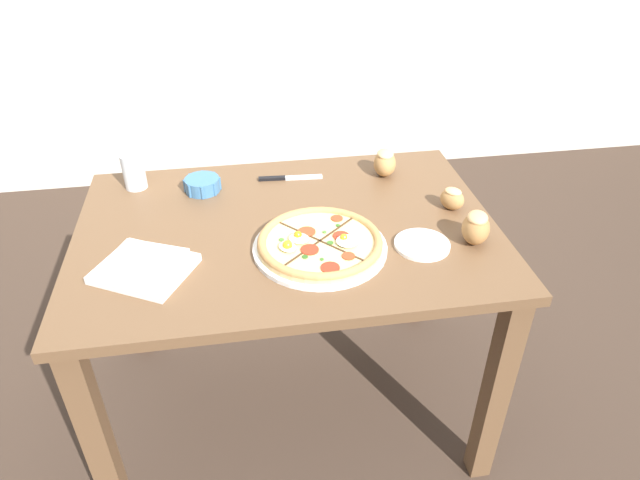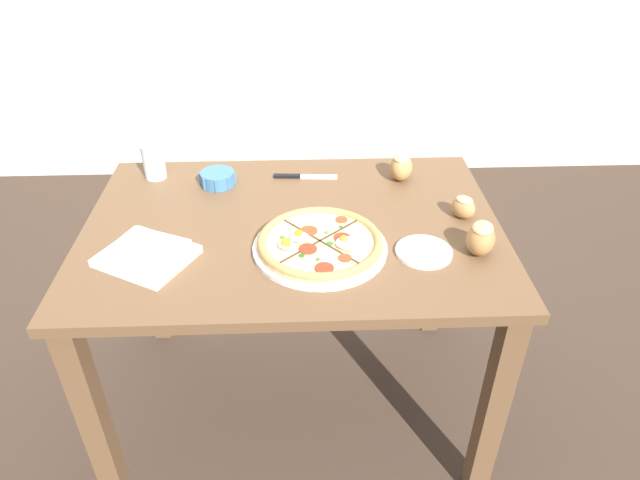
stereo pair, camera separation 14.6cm
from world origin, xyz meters
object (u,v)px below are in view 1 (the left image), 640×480
object	(u,v)px
napkin_folded	(144,267)
bread_piece_near	(476,227)
knife_main	(290,178)
water_glass	(134,173)
bread_piece_far	(452,198)
dining_table	(288,258)
bread_piece_mid	(385,162)
ramekin_bowl	(202,184)
side_saucer	(422,245)
pizza	(320,244)

from	to	relation	value
napkin_folded	bread_piece_near	size ratio (longest dim) A/B	2.36
knife_main	water_glass	size ratio (longest dim) A/B	1.84
knife_main	bread_piece_far	bearing A→B (deg)	-26.48
bread_piece_far	dining_table	bearing A→B (deg)	-177.85
bread_piece_mid	bread_piece_far	distance (m)	0.27
dining_table	bread_piece_far	world-z (taller)	bread_piece_far
ramekin_bowl	side_saucer	xyz separation A→B (m)	(0.57, -0.39, -0.02)
ramekin_bowl	side_saucer	bearing A→B (deg)	-34.60
dining_table	bread_piece_near	world-z (taller)	bread_piece_near
side_saucer	dining_table	bearing A→B (deg)	155.59
ramekin_bowl	side_saucer	size ratio (longest dim) A/B	0.77
knife_main	side_saucer	size ratio (longest dim) A/B	1.38
ramekin_bowl	bread_piece_mid	size ratio (longest dim) A/B	1.06
pizza	ramekin_bowl	world-z (taller)	pizza
bread_piece_far	knife_main	world-z (taller)	bread_piece_far
dining_table	pizza	distance (m)	0.19
pizza	napkin_folded	world-z (taller)	pizza
knife_main	side_saucer	bearing A→B (deg)	-51.41
dining_table	pizza	bearing A→B (deg)	-60.34
bread_piece_mid	side_saucer	xyz separation A→B (m)	(-0.00, -0.40, -0.04)
bread_piece_far	side_saucer	world-z (taller)	bread_piece_far
dining_table	napkin_folded	xyz separation A→B (m)	(-0.37, -0.15, 0.13)
knife_main	side_saucer	distance (m)	0.52
water_glass	side_saucer	size ratio (longest dim) A/B	0.75
water_glass	bread_piece_near	bearing A→B (deg)	-26.17
knife_main	side_saucer	xyz separation A→B (m)	(0.30, -0.42, 0.00)
bread_piece_mid	knife_main	xyz separation A→B (m)	(-0.30, 0.02, -0.04)
bread_piece_mid	knife_main	distance (m)	0.30
bread_piece_near	knife_main	xyz separation A→B (m)	(-0.44, 0.42, -0.04)
pizza	side_saucer	xyz separation A→B (m)	(0.27, -0.03, -0.01)
pizza	knife_main	xyz separation A→B (m)	(-0.03, 0.40, -0.02)
ramekin_bowl	water_glass	world-z (taller)	water_glass
napkin_folded	water_glass	bearing A→B (deg)	98.21
ramekin_bowl	napkin_folded	xyz separation A→B (m)	(-0.14, -0.39, -0.01)
bread_piece_near	bread_piece_far	xyz separation A→B (m)	(-0.00, 0.17, -0.01)
bread_piece_mid	knife_main	size ratio (longest dim) A/B	0.52
bread_piece_near	bread_piece_mid	bearing A→B (deg)	108.92
ramekin_bowl	bread_piece_far	bearing A→B (deg)	-17.27
pizza	ramekin_bowl	size ratio (longest dim) A/B	3.11
bread_piece_near	bread_piece_mid	distance (m)	0.43
ramekin_bowl	side_saucer	world-z (taller)	ramekin_bowl
knife_main	bread_piece_mid	bearing A→B (deg)	-0.25
napkin_folded	side_saucer	xyz separation A→B (m)	(0.70, -0.00, -0.01)
bread_piece_near	bread_piece_mid	size ratio (longest dim) A/B	1.10
bread_piece_near	knife_main	bearing A→B (deg)	136.02
ramekin_bowl	bread_piece_mid	xyz separation A→B (m)	(0.57, 0.01, 0.02)
dining_table	water_glass	size ratio (longest dim) A/B	10.48
bread_piece_mid	bread_piece_near	bearing A→B (deg)	-71.08
bread_piece_mid	side_saucer	distance (m)	0.41
bread_piece_far	water_glass	distance (m)	0.95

